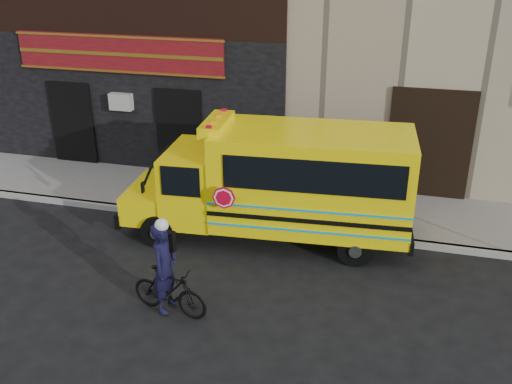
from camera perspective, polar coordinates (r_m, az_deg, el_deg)
The scene contains 6 objects.
ground at distance 12.32m, azimuth -2.76°, elevation -8.93°, with size 120.00×120.00×0.00m, color black.
curb at distance 14.46m, azimuth 0.33°, elevation -3.31°, with size 40.00×0.20×0.15m, color #989792.
sidewalk at distance 15.77m, azimuth 1.71°, elevation -0.92°, with size 40.00×3.00×0.15m, color slate.
school_bus at distance 13.39m, azimuth 2.77°, elevation 1.14°, with size 7.04×2.74×2.92m.
bicycle at distance 11.24m, azimuth -8.65°, elevation -9.76°, with size 0.46×1.63×0.98m, color black.
cyclist at distance 11.09m, azimuth -9.10°, elevation -7.69°, with size 0.67×0.44×1.84m, color black.
Camera 1 is at (3.24, -9.86, 6.64)m, focal length 40.00 mm.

